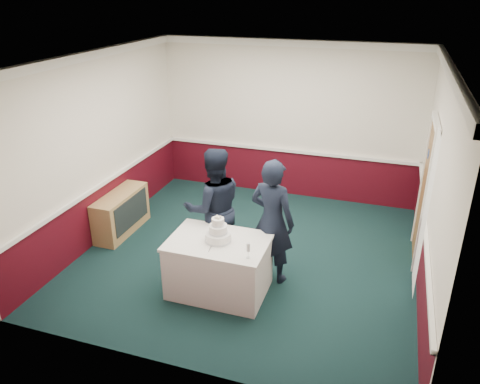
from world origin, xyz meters
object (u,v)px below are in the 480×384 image
(wedding_cake, at_px, (218,233))
(person_woman, at_px, (272,221))
(cake_knife, at_px, (211,248))
(sideboard, at_px, (121,213))
(cake_table, at_px, (219,266))
(champagne_flute, at_px, (248,248))
(person_man, at_px, (214,208))

(wedding_cake, bearing_deg, person_woman, 43.09)
(cake_knife, bearing_deg, sideboard, 142.06)
(cake_table, height_order, champagne_flute, champagne_flute)
(cake_knife, bearing_deg, champagne_flute, -15.69)
(wedding_cake, height_order, champagne_flute, wedding_cake)
(cake_table, relative_size, person_man, 0.72)
(cake_table, distance_m, cake_knife, 0.44)
(person_woman, bearing_deg, champagne_flute, 98.31)
(champagne_flute, relative_size, person_woman, 0.11)
(person_man, bearing_deg, cake_table, 82.68)
(sideboard, xyz_separation_m, wedding_cake, (2.17, -1.08, 0.55))
(sideboard, height_order, wedding_cake, wedding_cake)
(cake_knife, height_order, person_woman, person_woman)
(sideboard, bearing_deg, champagne_flute, -26.94)
(sideboard, relative_size, cake_knife, 5.45)
(cake_knife, relative_size, champagne_flute, 1.07)
(cake_knife, xyz_separation_m, person_woman, (0.61, 0.75, 0.11))
(cake_table, distance_m, person_woman, 0.95)
(wedding_cake, xyz_separation_m, person_man, (-0.32, 0.67, 0.01))
(cake_knife, relative_size, person_woman, 0.12)
(cake_table, height_order, wedding_cake, wedding_cake)
(person_man, relative_size, person_woman, 1.01)
(cake_table, xyz_separation_m, person_man, (-0.32, 0.67, 0.51))
(champagne_flute, bearing_deg, person_woman, 84.14)
(cake_knife, bearing_deg, cake_table, 74.36)
(wedding_cake, bearing_deg, sideboard, 153.60)
(cake_table, bearing_deg, person_man, 115.57)
(person_man, xyz_separation_m, person_woman, (0.90, -0.12, -0.01))
(cake_knife, bearing_deg, person_man, 101.32)
(person_man, height_order, person_woman, person_man)
(wedding_cake, xyz_separation_m, person_woman, (0.58, 0.55, 0.00))
(cake_table, distance_m, champagne_flute, 0.78)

